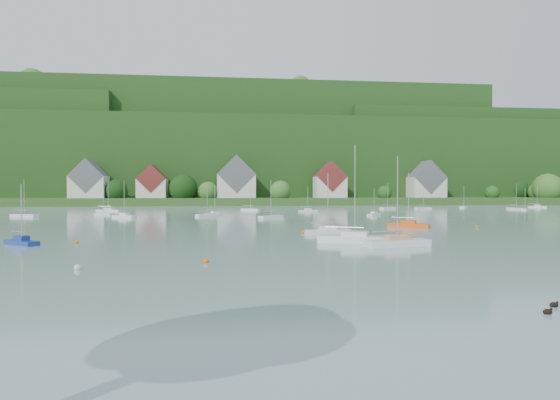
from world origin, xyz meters
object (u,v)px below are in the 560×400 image
at_px(near_sailboat_3, 328,231).
at_px(near_sailboat_4, 355,238).
at_px(near_sailboat_2, 397,242).
at_px(near_sailboat_1, 22,241).
at_px(near_sailboat_5, 408,225).

xyz_separation_m(near_sailboat_3, near_sailboat_4, (0.55, -11.21, 0.08)).
bearing_deg(near_sailboat_2, near_sailboat_1, 159.91).
bearing_deg(near_sailboat_4, near_sailboat_2, -20.13).
bearing_deg(near_sailboat_1, near_sailboat_3, 53.89).
distance_m(near_sailboat_2, near_sailboat_3, 15.31).
relative_size(near_sailboat_3, near_sailboat_5, 0.95).
height_order(near_sailboat_2, near_sailboat_5, near_sailboat_2).
distance_m(near_sailboat_3, near_sailboat_4, 11.23).
bearing_deg(near_sailboat_4, near_sailboat_5, 81.39).
bearing_deg(near_sailboat_5, near_sailboat_3, -113.96).
height_order(near_sailboat_3, near_sailboat_5, near_sailboat_5).
distance_m(near_sailboat_1, near_sailboat_4, 35.21).
distance_m(near_sailboat_1, near_sailboat_2, 39.02).
bearing_deg(near_sailboat_1, near_sailboat_5, 60.07).
distance_m(near_sailboat_1, near_sailboat_5, 52.98).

